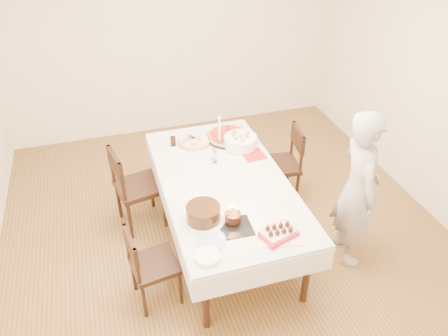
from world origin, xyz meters
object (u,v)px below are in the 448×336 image
object	(u,v)px
person	(358,190)
strawberry_box	(279,233)
pizza_pepperoni	(228,136)
taper_candle	(219,131)
pasta_bowl	(240,141)
birthday_cake	(233,214)
chair_left_dessert	(154,264)
layer_cake	(203,214)
dining_table	(224,211)
chair_right_savory	(279,165)
chair_left_savory	(139,187)
pizza_white	(194,141)
cola_glass	(173,141)

from	to	relation	value
person	strawberry_box	size ratio (longest dim) A/B	5.66
pizza_pepperoni	taper_candle	size ratio (longest dim) A/B	1.44
pasta_bowl	pizza_pepperoni	bearing A→B (deg)	108.03
pasta_bowl	birthday_cake	size ratio (longest dim) A/B	2.43
chair_left_dessert	pizza_pepperoni	world-z (taller)	chair_left_dessert
layer_cake	person	bearing A→B (deg)	-1.85
dining_table	pizza_pepperoni	xyz separation A→B (m)	(0.27, 0.72, 0.40)
chair_left_dessert	layer_cake	size ratio (longest dim) A/B	2.22
chair_right_savory	strawberry_box	xyz separation A→B (m)	(-0.59, -1.34, 0.34)
pasta_bowl	layer_cake	world-z (taller)	layer_cake
person	chair_left_savory	bearing A→B (deg)	70.65
chair_left_savory	strawberry_box	xyz separation A→B (m)	(0.94, -1.36, 0.32)
pizza_white	taper_candle	size ratio (longest dim) A/B	1.05
taper_candle	birthday_cake	size ratio (longest dim) A/B	2.44
pasta_bowl	cola_glass	xyz separation A→B (m)	(-0.66, 0.22, -0.01)
strawberry_box	birthday_cake	bearing A→B (deg)	136.53
chair_right_savory	pizza_white	bearing A→B (deg)	173.13
dining_table	birthday_cake	distance (m)	0.74
person	taper_candle	distance (m)	1.49
pizza_white	strawberry_box	size ratio (longest dim) A/B	1.31
pizza_white	taper_candle	world-z (taller)	taper_candle
pizza_white	person	bearing A→B (deg)	-46.43
dining_table	layer_cake	world-z (taller)	layer_cake
person	chair_right_savory	bearing A→B (deg)	26.76
chair_left_savory	layer_cake	size ratio (longest dim) A/B	2.58
strawberry_box	chair_left_savory	bearing A→B (deg)	124.62
pizza_pepperoni	cola_glass	distance (m)	0.60
pizza_white	birthday_cake	bearing A→B (deg)	-89.80
pasta_bowl	taper_candle	distance (m)	0.25
pasta_bowl	layer_cake	size ratio (longest dim) A/B	0.94
chair_left_savory	person	world-z (taller)	person
dining_table	chair_left_dessert	world-z (taller)	chair_left_dessert
pizza_pepperoni	layer_cake	size ratio (longest dim) A/B	1.37
layer_cake	pasta_bowl	bearing A→B (deg)	56.47
chair_left_dessert	cola_glass	distance (m)	1.40
cola_glass	layer_cake	distance (m)	1.22
pizza_pepperoni	pasta_bowl	world-z (taller)	pasta_bowl
chair_left_dessert	pasta_bowl	xyz separation A→B (m)	(1.11, 1.04, 0.41)
chair_right_savory	chair_left_dessert	distance (m)	1.86
cola_glass	birthday_cake	xyz separation A→B (m)	(0.23, -1.31, 0.03)
birthday_cake	chair_right_savory	bearing A→B (deg)	50.33
cola_glass	layer_cake	xyz separation A→B (m)	(0.00, -1.22, 0.02)
chair_right_savory	chair_left_savory	distance (m)	1.54
chair_left_dessert	person	xyz separation A→B (m)	(1.86, -0.01, 0.38)
pasta_bowl	layer_cake	xyz separation A→B (m)	(-0.66, -1.00, 0.01)
dining_table	strawberry_box	bearing A→B (deg)	-77.42
taper_candle	strawberry_box	size ratio (longest dim) A/B	1.24
chair_right_savory	person	size ratio (longest dim) A/B	0.57
person	birthday_cake	xyz separation A→B (m)	(-1.19, -0.04, 0.05)
pizza_pepperoni	birthday_cake	bearing A→B (deg)	-105.96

